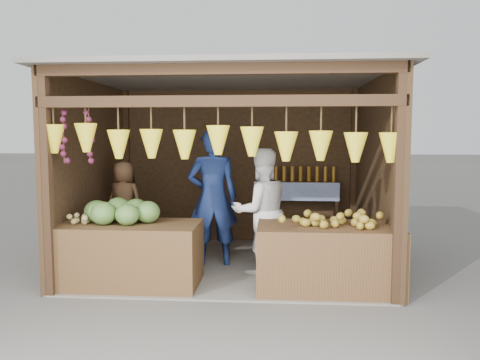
{
  "coord_description": "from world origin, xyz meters",
  "views": [
    {
      "loc": [
        0.61,
        -6.48,
        1.83
      ],
      "look_at": [
        0.14,
        -0.1,
        1.22
      ],
      "focal_mm": 35.0,
      "sensor_mm": 36.0,
      "label": 1
    }
  ],
  "objects_px": {
    "counter_right": "(328,258)",
    "vendor_seated": "(124,201)",
    "counter_left": "(128,255)",
    "man_standing": "(213,198)",
    "woman_standing": "(261,211)"
  },
  "relations": [
    {
      "from": "counter_left",
      "to": "counter_right",
      "type": "distance_m",
      "value": 2.41
    },
    {
      "from": "woman_standing",
      "to": "counter_right",
      "type": "bearing_deg",
      "value": 119.76
    },
    {
      "from": "counter_left",
      "to": "woman_standing",
      "type": "xyz_separation_m",
      "value": [
        1.61,
        0.66,
        0.45
      ]
    },
    {
      "from": "counter_left",
      "to": "woman_standing",
      "type": "height_order",
      "value": "woman_standing"
    },
    {
      "from": "counter_right",
      "to": "woman_standing",
      "type": "distance_m",
      "value": 1.14
    },
    {
      "from": "counter_right",
      "to": "vendor_seated",
      "type": "xyz_separation_m",
      "value": [
        -2.8,
        1.09,
        0.51
      ]
    },
    {
      "from": "man_standing",
      "to": "vendor_seated",
      "type": "relative_size",
      "value": 1.67
    },
    {
      "from": "man_standing",
      "to": "vendor_seated",
      "type": "height_order",
      "value": "man_standing"
    },
    {
      "from": "woman_standing",
      "to": "counter_left",
      "type": "bearing_deg",
      "value": 1.83
    },
    {
      "from": "counter_right",
      "to": "man_standing",
      "type": "xyz_separation_m",
      "value": [
        -1.49,
        0.97,
        0.57
      ]
    },
    {
      "from": "man_standing",
      "to": "counter_left",
      "type": "bearing_deg",
      "value": 36.81
    },
    {
      "from": "counter_right",
      "to": "woman_standing",
      "type": "bearing_deg",
      "value": 140.19
    },
    {
      "from": "counter_left",
      "to": "vendor_seated",
      "type": "bearing_deg",
      "value": 109.79
    },
    {
      "from": "counter_right",
      "to": "man_standing",
      "type": "height_order",
      "value": "man_standing"
    },
    {
      "from": "man_standing",
      "to": "woman_standing",
      "type": "relative_size",
      "value": 1.16
    }
  ]
}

